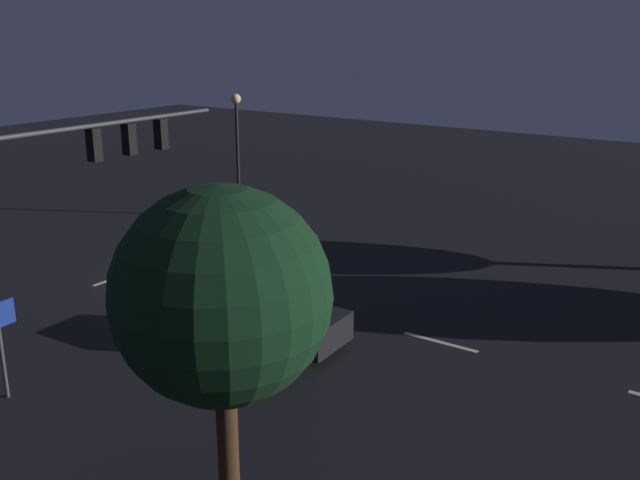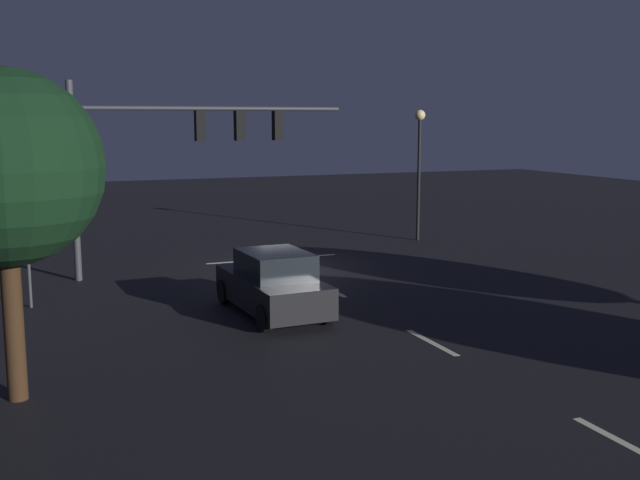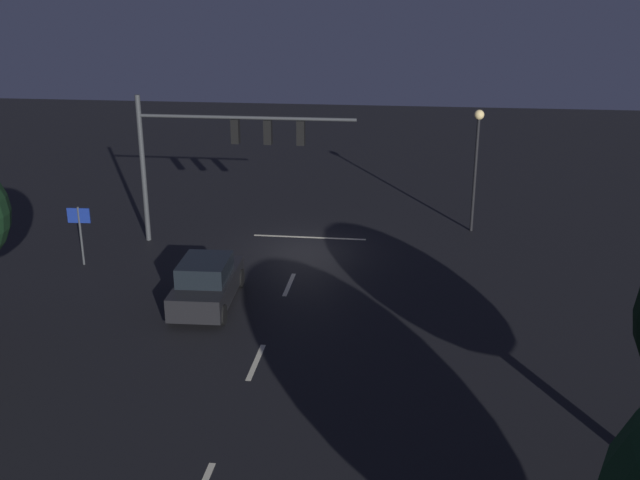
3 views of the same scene
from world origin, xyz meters
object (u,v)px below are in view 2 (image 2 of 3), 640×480
(car_approaching, at_px, (273,284))
(route_sign, at_px, (27,245))
(traffic_signal_assembly, at_px, (180,141))
(street_lamp_left_kerb, at_px, (419,151))
(tree_right_near, at_px, (3,169))

(car_approaching, relative_size, route_sign, 1.85)
(traffic_signal_assembly, relative_size, car_approaching, 2.07)
(street_lamp_left_kerb, height_order, route_sign, street_lamp_left_kerb)
(car_approaching, xyz_separation_m, route_sign, (5.96, -3.14, 0.93))
(car_approaching, height_order, street_lamp_left_kerb, street_lamp_left_kerb)
(car_approaching, bearing_deg, street_lamp_left_kerb, -135.82)
(traffic_signal_assembly, height_order, tree_right_near, traffic_signal_assembly)
(car_approaching, bearing_deg, route_sign, -27.80)
(street_lamp_left_kerb, bearing_deg, route_sign, 21.89)
(street_lamp_left_kerb, xyz_separation_m, route_sign, (15.67, 6.30, -2.07))
(car_approaching, relative_size, tree_right_near, 0.73)
(street_lamp_left_kerb, xyz_separation_m, tree_right_near, (16.11, 13.59, 0.46))
(route_sign, distance_m, tree_right_near, 7.74)
(street_lamp_left_kerb, bearing_deg, car_approaching, 44.18)
(traffic_signal_assembly, bearing_deg, tree_right_near, 62.91)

